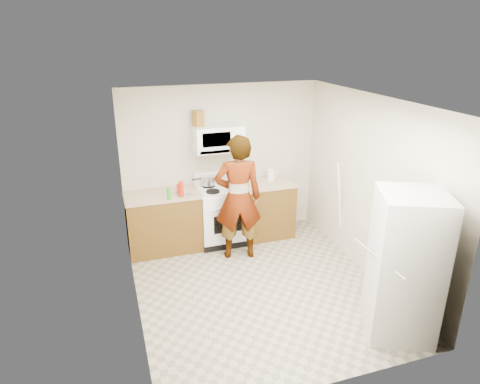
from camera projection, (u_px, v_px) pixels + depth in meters
name	position (u px, v px, depth m)	size (l,w,h in m)	color
floor	(259.00, 287.00, 5.80)	(3.60, 3.60, 0.00)	gray
back_wall	(222.00, 162.00, 6.95)	(3.20, 0.02, 2.50)	beige
right_wall	(370.00, 188.00, 5.82)	(0.02, 3.60, 2.50)	beige
cabinet_left	(164.00, 223.00, 6.66)	(1.12, 0.62, 0.90)	brown
counter_left	(162.00, 195.00, 6.50)	(1.14, 0.64, 0.04)	tan
cabinet_right	(267.00, 209.00, 7.16)	(0.80, 0.62, 0.90)	brown
counter_right	(267.00, 183.00, 6.99)	(0.82, 0.64, 0.04)	tan
gas_range	(222.00, 213.00, 6.92)	(0.76, 0.65, 1.13)	white
microwave	(219.00, 138.00, 6.60)	(0.76, 0.38, 0.40)	white
person	(238.00, 198.00, 6.28)	(0.70, 0.46, 1.91)	tan
fridge	(405.00, 266.00, 4.68)	(0.70, 0.70, 1.70)	beige
kettle	(271.00, 175.00, 7.08)	(0.13, 0.13, 0.16)	white
jug	(198.00, 118.00, 6.43)	(0.14, 0.14, 0.24)	brown
saucepan	(208.00, 180.00, 6.82)	(0.23, 0.23, 0.13)	silver
tray	(236.00, 186.00, 6.76)	(0.25, 0.16, 0.05)	white
bottle_spray	(181.00, 189.00, 6.34)	(0.07, 0.07, 0.24)	#B5230D
bottle_hot_sauce	(178.00, 189.00, 6.47)	(0.05, 0.05, 0.16)	#DF4318
bottle_green_cap	(169.00, 194.00, 6.25)	(0.05, 0.05, 0.17)	#22921A
pot_lid	(189.00, 195.00, 6.44)	(0.23, 0.23, 0.01)	silver
broom	(340.00, 207.00, 6.56)	(0.03, 0.03, 1.46)	white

